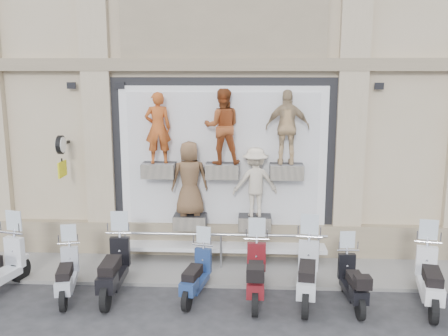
{
  "coord_description": "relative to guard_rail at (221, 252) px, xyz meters",
  "views": [
    {
      "loc": [
        0.65,
        -9.23,
        4.76
      ],
      "look_at": [
        0.08,
        1.9,
        2.53
      ],
      "focal_mm": 40.0,
      "sensor_mm": 36.0,
      "label": 1
    }
  ],
  "objects": [
    {
      "name": "ground",
      "position": [
        0.0,
        -2.0,
        -0.47
      ],
      "size": [
        90.0,
        90.0,
        0.0
      ],
      "primitive_type": "plane",
      "color": "#29292B",
      "rests_on": "ground"
    },
    {
      "name": "sidewalk",
      "position": [
        0.0,
        0.1,
        -0.43
      ],
      "size": [
        16.0,
        2.2,
        0.08
      ],
      "primitive_type": "cube",
      "color": "gray",
      "rests_on": "ground"
    },
    {
      "name": "building",
      "position": [
        0.0,
        5.0,
        5.54
      ],
      "size": [
        14.0,
        8.6,
        12.0
      ],
      "primitive_type": null,
      "color": "tan",
      "rests_on": "ground"
    },
    {
      "name": "shop_vitrine",
      "position": [
        0.07,
        0.74,
        1.98
      ],
      "size": [
        5.6,
        0.83,
        4.3
      ],
      "color": "black",
      "rests_on": "ground"
    },
    {
      "name": "guard_rail",
      "position": [
        0.0,
        0.0,
        0.0
      ],
      "size": [
        5.06,
        0.1,
        0.93
      ],
      "primitive_type": null,
      "color": "#9EA0A5",
      "rests_on": "ground"
    },
    {
      "name": "clock_sign_bracket",
      "position": [
        -3.9,
        0.47,
        2.34
      ],
      "size": [
        0.1,
        0.8,
        1.02
      ],
      "color": "black",
      "rests_on": "ground"
    },
    {
      "name": "scooter_c",
      "position": [
        -3.16,
        -1.58,
        0.25
      ],
      "size": [
        0.87,
        1.82,
        1.42
      ],
      "primitive_type": null,
      "rotation": [
        0.0,
        0.0,
        0.22
      ],
      "color": "#A5A9B3",
      "rests_on": "ground"
    },
    {
      "name": "scooter_d",
      "position": [
        -2.2,
        -1.43,
        0.37
      ],
      "size": [
        0.65,
        2.06,
        1.66
      ],
      "primitive_type": null,
      "rotation": [
        0.0,
        0.0,
        0.03
      ],
      "color": "black",
      "rests_on": "ground"
    },
    {
      "name": "scooter_e",
      "position": [
        -0.44,
        -1.46,
        0.23
      ],
      "size": [
        0.83,
        1.77,
        1.39
      ],
      "primitive_type": null,
      "rotation": [
        0.0,
        0.0,
        -0.2
      ],
      "color": "navy",
      "rests_on": "ground"
    },
    {
      "name": "scooter_f",
      "position": [
        0.81,
        -1.49,
        0.33
      ],
      "size": [
        0.62,
        1.97,
        1.58
      ],
      "primitive_type": null,
      "rotation": [
        0.0,
        0.0,
        -0.03
      ],
      "color": "#5E1015",
      "rests_on": "ground"
    },
    {
      "name": "scooter_g",
      "position": [
        1.87,
        -1.5,
        0.37
      ],
      "size": [
        0.9,
        2.13,
        1.68
      ],
      "primitive_type": null,
      "rotation": [
        0.0,
        0.0,
        -0.15
      ],
      "color": "silver",
      "rests_on": "ground"
    },
    {
      "name": "scooter_h",
      "position": [
        2.78,
        -1.63,
        0.23
      ],
      "size": [
        0.59,
        1.73,
        1.39
      ],
      "primitive_type": null,
      "rotation": [
        0.0,
        0.0,
        0.06
      ],
      "color": "black",
      "rests_on": "ground"
    },
    {
      "name": "scooter_i",
      "position": [
        4.32,
        -1.61,
        0.35
      ],
      "size": [
        0.98,
        2.09,
        1.64
      ],
      "primitive_type": null,
      "rotation": [
        0.0,
        0.0,
        -0.2
      ],
      "color": "silver",
      "rests_on": "ground"
    }
  ]
}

